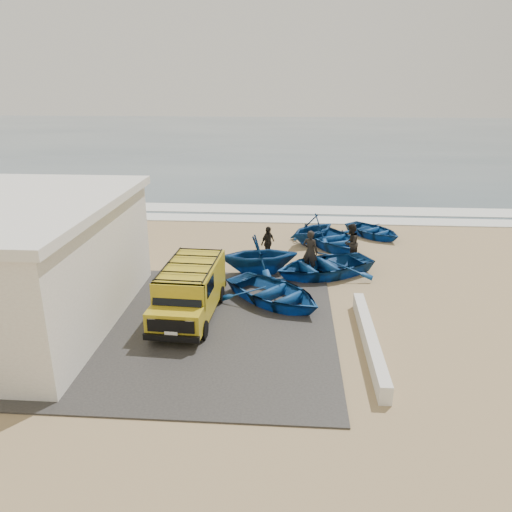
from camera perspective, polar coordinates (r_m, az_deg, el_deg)
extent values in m
plane|color=tan|center=(19.00, -3.67, -5.35)|extent=(160.00, 160.00, 0.00)
cube|color=#373533|center=(17.61, -11.06, -7.73)|extent=(12.00, 10.00, 0.05)
cube|color=#385166|center=(73.55, 2.22, 13.28)|extent=(180.00, 88.00, 0.01)
cube|color=white|center=(30.24, -0.68, 4.28)|extent=(180.00, 1.60, 0.06)
cube|color=white|center=(32.65, -0.32, 5.41)|extent=(180.00, 2.20, 0.04)
cube|color=black|center=(18.42, -15.07, 1.86)|extent=(0.08, 0.70, 0.90)
cube|color=silver|center=(16.25, 12.84, -9.32)|extent=(0.35, 6.00, 0.55)
cube|color=gold|center=(17.88, -7.37, -3.33)|extent=(1.95, 3.69, 1.52)
cube|color=gold|center=(16.09, -9.26, -7.50)|extent=(1.80, 0.92, 0.83)
cube|color=black|center=(16.15, -8.97, -4.47)|extent=(1.63, 0.40, 0.66)
cube|color=black|center=(15.68, -9.71, -7.91)|extent=(1.49, 0.15, 0.42)
cube|color=black|center=(15.84, -9.66, -9.23)|extent=(1.79, 0.23, 0.20)
cube|color=black|center=(17.53, -7.52, -0.87)|extent=(1.84, 3.41, 0.06)
cylinder|color=black|center=(16.82, -11.55, -7.98)|extent=(0.24, 0.66, 0.65)
cylinder|color=black|center=(19.28, -8.91, -4.12)|extent=(0.24, 0.66, 0.65)
cylinder|color=black|center=(16.40, -6.03, -8.43)|extent=(0.24, 0.66, 0.65)
cylinder|color=black|center=(18.91, -4.10, -4.41)|extent=(0.24, 0.66, 0.65)
imported|color=navy|center=(18.75, 2.07, -4.22)|extent=(5.12, 5.01, 0.87)
imported|color=navy|center=(21.56, 7.69, -1.08)|extent=(5.38, 4.83, 0.92)
imported|color=navy|center=(21.41, 0.38, 0.15)|extent=(3.86, 3.51, 1.75)
imported|color=navy|center=(25.32, 8.71, 1.96)|extent=(4.51, 5.09, 0.87)
imported|color=navy|center=(25.66, 6.53, 3.08)|extent=(3.84, 3.87, 1.55)
imported|color=navy|center=(27.44, 13.23, 2.84)|extent=(3.98, 4.09, 0.69)
imported|color=black|center=(21.72, 6.21, 0.51)|extent=(0.82, 0.71, 1.90)
imported|color=black|center=(23.25, 10.77, 1.46)|extent=(1.03, 1.10, 1.81)
imported|color=black|center=(23.28, 1.36, 1.52)|extent=(0.84, 0.97, 1.57)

